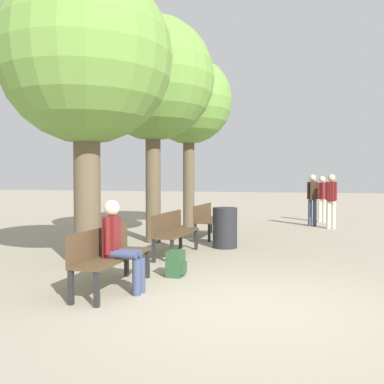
# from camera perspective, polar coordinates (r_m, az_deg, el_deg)

# --- Properties ---
(ground_plane) EXTENTS (80.00, 80.00, 0.00)m
(ground_plane) POSITION_cam_1_polar(r_m,az_deg,el_deg) (5.34, 7.08, -15.02)
(ground_plane) COLOR gray
(bench_row_0) EXTENTS (0.44, 1.66, 0.85)m
(bench_row_0) POSITION_cam_1_polar(r_m,az_deg,el_deg) (6.09, -11.13, -7.93)
(bench_row_0) COLOR #4C3823
(bench_row_0) RESTS_ON ground_plane
(bench_row_1) EXTENTS (0.44, 1.66, 0.85)m
(bench_row_1) POSITION_cam_1_polar(r_m,az_deg,el_deg) (8.56, -2.59, -5.03)
(bench_row_1) COLOR #4C3823
(bench_row_1) RESTS_ON ground_plane
(bench_row_2) EXTENTS (0.44, 1.66, 0.85)m
(bench_row_2) POSITION_cam_1_polar(r_m,az_deg,el_deg) (11.15, 2.02, -3.41)
(bench_row_2) COLOR #4C3823
(bench_row_2) RESTS_ON ground_plane
(tree_row_0) EXTENTS (2.96, 2.96, 5.09)m
(tree_row_0) POSITION_cam_1_polar(r_m,az_deg,el_deg) (7.82, -13.94, 16.76)
(tree_row_0) COLOR brown
(tree_row_0) RESTS_ON ground_plane
(tree_row_1) EXTENTS (2.94, 2.94, 5.38)m
(tree_row_1) POSITION_cam_1_polar(r_m,az_deg,el_deg) (10.54, -5.25, 14.65)
(tree_row_1) COLOR brown
(tree_row_1) RESTS_ON ground_plane
(tree_row_2) EXTENTS (2.63, 2.63, 5.21)m
(tree_row_2) POSITION_cam_1_polar(r_m,az_deg,el_deg) (13.22, -0.44, 11.92)
(tree_row_2) COLOR brown
(tree_row_2) RESTS_ON ground_plane
(person_seated) EXTENTS (0.56, 0.32, 1.25)m
(person_seated) POSITION_cam_1_polar(r_m,az_deg,el_deg) (5.89, -9.65, -6.69)
(person_seated) COLOR #384260
(person_seated) RESTS_ON ground_plane
(backpack) EXTENTS (0.27, 0.32, 0.40)m
(backpack) POSITION_cam_1_polar(r_m,az_deg,el_deg) (6.83, -2.15, -9.54)
(backpack) COLOR #284C2D
(backpack) RESTS_ON ground_plane
(pedestrian_near) EXTENTS (0.33, 0.27, 1.65)m
(pedestrian_near) POSITION_cam_1_polar(r_m,az_deg,el_deg) (14.13, 15.76, -0.59)
(pedestrian_near) COLOR #384260
(pedestrian_near) RESTS_ON ground_plane
(pedestrian_mid) EXTENTS (0.32, 0.28, 1.60)m
(pedestrian_mid) POSITION_cam_1_polar(r_m,az_deg,el_deg) (15.53, 16.95, -0.49)
(pedestrian_mid) COLOR beige
(pedestrian_mid) RESTS_ON ground_plane
(pedestrian_far) EXTENTS (0.34, 0.28, 1.66)m
(pedestrian_far) POSITION_cam_1_polar(r_m,az_deg,el_deg) (13.63, 18.08, -0.70)
(pedestrian_far) COLOR beige
(pedestrian_far) RESTS_ON ground_plane
(trash_bin) EXTENTS (0.54, 0.54, 0.89)m
(trash_bin) POSITION_cam_1_polar(r_m,az_deg,el_deg) (9.51, 4.41, -4.76)
(trash_bin) COLOR #232328
(trash_bin) RESTS_ON ground_plane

